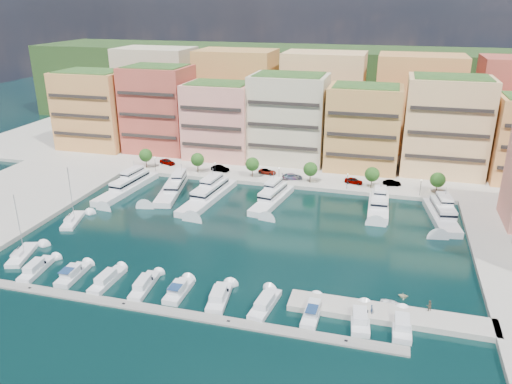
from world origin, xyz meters
The scene contains 54 objects.
ground centered at (0.00, 0.00, 0.00)m, with size 400.00×400.00×0.00m, color black.
north_quay centered at (0.00, 62.00, 0.00)m, with size 220.00×64.00×2.00m, color #9E998E.
hillside centered at (0.00, 110.00, 0.00)m, with size 240.00×40.00×58.00m, color #213917.
south_pontoon centered at (-3.00, -30.00, 0.00)m, with size 72.00×2.20×0.35m, color gray.
finger_pier centered at (30.00, -22.00, 0.00)m, with size 32.00×5.00×2.00m, color #9E998E.
apartment_0 centered at (-66.00, 49.99, 13.31)m, with size 22.00×16.50×24.80m.
apartment_1 centered at (-44.00, 51.99, 14.31)m, with size 20.00×16.50×26.80m.
apartment_2 centered at (-23.00, 49.99, 12.31)m, with size 20.00×15.50×22.80m.
apartment_3 centered at (-2.00, 51.99, 13.81)m, with size 22.00×16.50×25.80m.
apartment_4 centered at (20.00, 49.99, 12.81)m, with size 20.00×15.50×23.80m.
apartment_5 centered at (42.00, 51.99, 14.31)m, with size 22.00×16.50×26.80m.
backblock_0 centered at (-55.00, 74.00, 16.00)m, with size 26.00×18.00×30.00m, color beige.
backblock_1 centered at (-25.00, 74.00, 16.00)m, with size 26.00×18.00×30.00m, color tan.
backblock_2 centered at (5.00, 74.00, 16.00)m, with size 26.00×18.00×30.00m, color #E9BE7B.
backblock_3 centered at (35.00, 74.00, 16.00)m, with size 26.00×18.00×30.00m, color #D9974F.
tree_0 centered at (-40.00, 33.50, 4.74)m, with size 3.80×3.80×5.65m.
tree_1 centered at (-24.00, 33.50, 4.74)m, with size 3.80×3.80×5.65m.
tree_2 centered at (-8.00, 33.50, 4.74)m, with size 3.80×3.80×5.65m.
tree_3 centered at (8.00, 33.50, 4.74)m, with size 3.80×3.80×5.65m.
tree_4 centered at (24.00, 33.50, 4.74)m, with size 3.80×3.80×5.65m.
tree_5 centered at (40.00, 33.50, 4.74)m, with size 3.80×3.80×5.65m.
lamppost_0 centered at (-36.00, 31.20, 3.83)m, with size 0.30×0.30×4.20m.
lamppost_1 centered at (-18.00, 31.20, 3.83)m, with size 0.30×0.30×4.20m.
lamppost_2 centered at (0.00, 31.20, 3.83)m, with size 0.30×0.30×4.20m.
lamppost_3 centered at (18.00, 31.20, 3.83)m, with size 0.30×0.30×4.20m.
lamppost_4 centered at (36.00, 31.20, 3.83)m, with size 0.30×0.30×4.20m.
yacht_0 centered at (-37.35, 17.95, 1.21)m, with size 6.71×24.45×7.30m.
yacht_1 centered at (-25.53, 19.45, 1.09)m, with size 8.43×21.21×7.30m.
yacht_2 centered at (-14.81, 17.71, 1.21)m, with size 7.66×25.05×7.30m.
yacht_3 centered at (1.05, 19.92, 1.21)m, with size 7.29×20.24×7.30m.
yacht_5 centered at (26.40, 21.74, 1.21)m, with size 4.96×15.95×7.30m.
yacht_6 centered at (40.41, 20.15, 1.21)m, with size 7.58×19.81×7.30m.
cruiser_0 centered at (-32.83, -24.60, 0.55)m, with size 3.54×9.33×2.55m.
cruiser_1 centered at (-25.25, -24.60, 0.57)m, with size 3.21×8.04×2.66m.
cruiser_2 centered at (-18.21, -24.60, 0.55)m, with size 2.74×9.19×2.55m.
cruiser_3 centered at (-11.09, -24.60, 0.55)m, with size 3.10×9.18×2.55m.
cruiser_4 centered at (-4.70, -24.60, 0.57)m, with size 2.82×7.53×2.66m.
cruiser_5 centered at (2.62, -24.59, 0.55)m, with size 3.76×8.68×2.55m.
cruiser_6 centered at (10.40, -24.60, 0.55)m, with size 3.74×9.30×2.55m.
cruiser_7 centered at (18.22, -24.62, 0.57)m, with size 2.67×8.75×2.66m.
cruiser_8 centered at (25.57, -24.59, 0.55)m, with size 3.54×8.18×2.55m.
cruiser_9 centered at (31.78, -24.59, 0.55)m, with size 2.91×7.86×2.55m.
sailboat_0 centered at (-39.32, -20.43, 0.31)m, with size 5.33×9.80×13.20m.
sailboat_1 centered at (-39.40, -3.74, 0.31)m, with size 5.35×9.82×13.20m.
tender_2 centered at (30.13, -18.45, 0.36)m, with size 2.47×3.46×0.72m, color white.
tender_3 centered at (32.05, -15.66, 0.45)m, with size 1.48×1.71×0.90m, color beige.
car_0 centered at (-35.40, 37.83, 1.86)m, with size 2.02×5.03×1.71m, color gray.
car_1 centered at (-18.19, 35.94, 1.85)m, with size 1.80×5.15×1.70m, color gray.
car_2 centered at (-4.69, 37.31, 1.69)m, with size 2.30×4.99×1.39m, color gray.
car_3 centered at (2.87, 34.79, 1.80)m, with size 2.25×5.53×1.60m, color gray.
car_4 centered at (19.33, 35.69, 1.81)m, with size 1.91×4.74×1.62m, color gray.
car_5 centered at (29.15, 36.72, 1.76)m, with size 1.61×4.63×1.53m, color gray.
person_0 centered at (27.16, -23.13, 1.78)m, with size 0.57×0.37×1.56m, color #2A3C55.
person_1 centered at (35.79, -20.00, 1.91)m, with size 0.89×0.69×1.83m, color #473A2B.
Camera 1 is at (27.14, -91.17, 46.61)m, focal length 35.00 mm.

